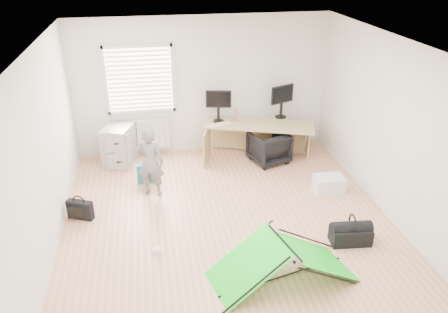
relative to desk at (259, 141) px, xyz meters
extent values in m
plane|color=tan|center=(-1.01, -2.14, -0.36)|extent=(5.50, 5.50, 0.00)
cube|color=silver|center=(-1.01, 0.61, 0.99)|extent=(5.00, 0.02, 2.70)
cube|color=silver|center=(-2.21, 0.57, 1.19)|extent=(1.20, 0.06, 1.20)
cube|color=silver|center=(-2.21, 0.53, 0.09)|extent=(1.00, 0.12, 0.60)
cube|color=tan|center=(0.00, 0.00, 0.00)|extent=(2.20, 1.32, 0.72)
cube|color=#A0A4A6|center=(-2.70, 0.23, 0.03)|extent=(0.69, 0.79, 0.77)
cube|color=black|center=(-0.76, 0.28, 0.59)|extent=(0.50, 0.21, 0.47)
cube|color=black|center=(0.51, 0.27, 0.60)|extent=(0.52, 0.30, 0.49)
cube|color=beige|center=(-0.75, 0.10, 0.37)|extent=(0.48, 0.28, 0.02)
cylinder|color=#AE6172|center=(-0.41, 0.26, 0.47)|extent=(0.08, 0.08, 0.23)
imported|color=black|center=(0.15, -0.22, -0.05)|extent=(0.83, 0.85, 0.62)
imported|color=slate|center=(-2.13, -1.05, 0.25)|extent=(0.51, 0.42, 1.22)
cube|color=silver|center=(0.87, -1.51, -0.22)|extent=(0.51, 0.37, 0.28)
cube|color=#1C737E|center=(-2.23, -0.63, -0.18)|extent=(0.30, 0.13, 0.36)
cube|color=black|center=(-3.26, -1.59, -0.21)|extent=(0.42, 0.28, 0.31)
cube|color=silver|center=(-2.13, -2.68, -0.31)|extent=(0.10, 0.10, 0.09)
cube|color=black|center=(0.61, -2.92, -0.23)|extent=(0.59, 0.34, 0.25)
camera|label=1|loc=(-2.08, -7.60, 3.54)|focal=35.00mm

